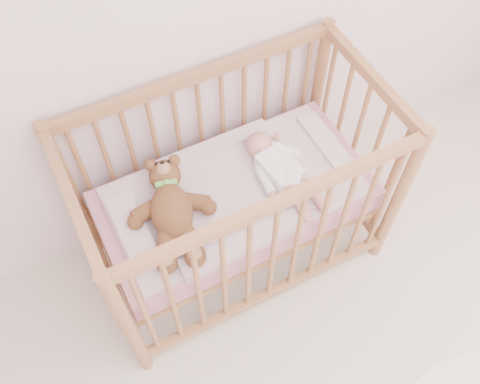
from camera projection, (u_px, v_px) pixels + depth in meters
crib at (235, 198)px, 2.44m from camera, size 1.36×0.76×1.00m
mattress at (235, 200)px, 2.45m from camera, size 1.22×0.62×0.13m
blanket at (235, 191)px, 2.39m from camera, size 1.10×0.58×0.06m
baby at (280, 167)px, 2.37m from camera, size 0.32×0.56×0.13m
teddy_bear at (172, 211)px, 2.23m from camera, size 0.52×0.64×0.16m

